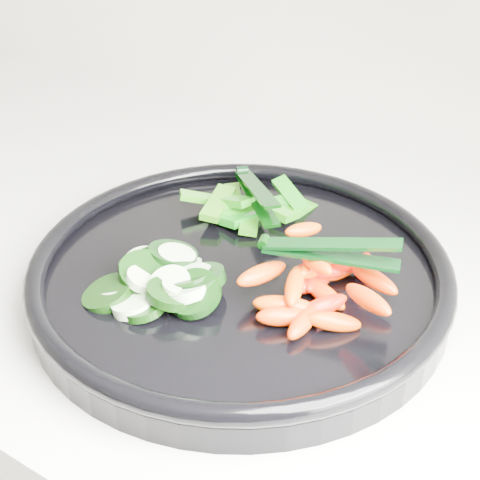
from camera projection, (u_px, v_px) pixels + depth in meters
The scene contains 7 objects.
counter at pixel (59, 418), 1.09m from camera, with size 2.02×0.62×0.93m.
veggie_tray at pixel (240, 273), 0.60m from camera, with size 0.39×0.39×0.04m.
cucumber_pile at pixel (161, 278), 0.57m from camera, with size 0.13×0.12×0.04m.
carrot_pile at pixel (318, 287), 0.55m from camera, with size 0.14×0.15×0.05m.
pepper_pile at pixel (248, 207), 0.67m from camera, with size 0.12×0.11×0.04m.
tong_carrot at pixel (326, 250), 0.53m from camera, with size 0.11×0.05×0.02m.
tong_pepper at pixel (255, 192), 0.66m from camera, with size 0.09×0.09×0.02m.
Camera 1 is at (0.66, 1.22, 1.30)m, focal length 50.00 mm.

